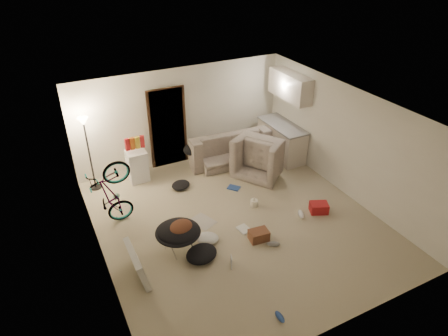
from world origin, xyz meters
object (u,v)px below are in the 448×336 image
floor_lamp (86,138)px  bicycle (114,208)px  mini_fridge (137,166)px  armchair (264,157)px  sofa (227,149)px  kitchen_counter (281,141)px  tv_box (137,264)px  juicer (254,203)px  saucer_chair (178,235)px  drink_case_a (259,235)px  drink_case_b (319,208)px

floor_lamp → bicycle: 1.85m
mini_fridge → bicycle: bearing=-121.5°
armchair → bicycle: bicycle is taller
sofa → kitchen_counter: bearing=166.0°
sofa → bicycle: (-3.33, -1.42, 0.10)m
sofa → mini_fridge: (-2.40, 0.10, 0.07)m
kitchen_counter → tv_box: size_ratio=1.70×
bicycle → mini_fridge: bicycle is taller
bicycle → juicer: 3.00m
saucer_chair → drink_case_a: 1.60m
mini_fridge → drink_case_b: size_ratio=2.05×
sofa → juicer: sofa is taller
saucer_chair → drink_case_a: saucer_chair is taller
armchair → juicer: size_ratio=4.87×
drink_case_a → kitchen_counter: bearing=55.7°
sofa → tv_box: sofa is taller
bicycle → tv_box: bearing=179.6°
kitchen_counter → juicer: size_ratio=6.30×
drink_case_b → juicer: bearing=168.3°
juicer → saucer_chair: bearing=-164.0°
armchair → drink_case_b: (0.14, -2.06, -0.27)m
mini_fridge → tv_box: mini_fridge is taller
bicycle → drink_case_a: size_ratio=4.19×
bicycle → drink_case_b: bicycle is taller
sofa → drink_case_b: sofa is taller
tv_box → juicer: tv_box is taller
floor_lamp → sofa: floor_lamp is taller
armchair → mini_fridge: bearing=37.7°
saucer_chair → juicer: saucer_chair is taller
drink_case_a → drink_case_b: drink_case_b is taller
floor_lamp → juicer: bearing=-38.3°
floor_lamp → mini_fridge: floor_lamp is taller
drink_case_a → drink_case_b: bearing=13.1°
bicycle → juicer: size_ratio=6.61×
juicer → kitchen_counter: bearing=42.9°
mini_fridge → juicer: mini_fridge is taller
sofa → armchair: bearing=125.7°
floor_lamp → saucer_chair: floor_lamp is taller
bicycle → tv_box: size_ratio=1.79×
armchair → mini_fridge: mini_fridge is taller
sofa → drink_case_b: bearing=107.3°
floor_lamp → drink_case_b: (4.14, -3.17, -1.20)m
drink_case_b → juicer: size_ratio=1.58×
kitchen_counter → drink_case_a: bearing=-130.6°
drink_case_a → juicer: bearing=70.5°
sofa → drink_case_a: size_ratio=5.75×
drink_case_a → juicer: (0.49, 1.00, -0.01)m
floor_lamp → drink_case_b: floor_lamp is taller
mini_fridge → juicer: bearing=-49.1°
drink_case_b → kitchen_counter: bearing=98.1°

